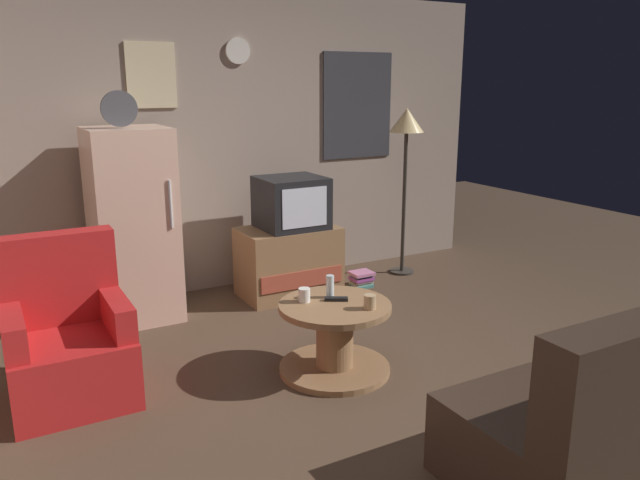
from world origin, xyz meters
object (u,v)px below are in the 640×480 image
(tv_stand, at_px, (289,261))
(armchair, at_px, (68,343))
(remote_control, at_px, (336,299))
(book_stack, at_px, (361,279))
(mug_ceramic_tan, at_px, (370,302))
(couch, at_px, (629,410))
(standing_lamp, at_px, (406,133))
(crt_tv, at_px, (291,203))
(mug_ceramic_white, at_px, (304,295))
(fridge, at_px, (133,225))
(coffee_table, at_px, (335,338))
(wine_glass, at_px, (330,286))

(tv_stand, height_order, armchair, armchair)
(remote_control, relative_size, book_stack, 0.75)
(tv_stand, relative_size, remote_control, 5.60)
(armchair, bearing_deg, mug_ceramic_tan, -21.85)
(couch, bearing_deg, tv_stand, 95.51)
(remote_control, bearing_deg, standing_lamp, 72.51)
(remote_control, bearing_deg, crt_tv, 104.54)
(mug_ceramic_white, bearing_deg, crt_tv, 66.59)
(fridge, distance_m, armchair, 1.35)
(tv_stand, bearing_deg, crt_tv, -1.72)
(crt_tv, height_order, remote_control, crt_tv)
(tv_stand, xyz_separation_m, standing_lamp, (1.26, 0.04, 1.06))
(standing_lamp, relative_size, armchair, 1.66)
(crt_tv, bearing_deg, standing_lamp, 1.86)
(crt_tv, bearing_deg, mug_ceramic_tan, -100.03)
(crt_tv, bearing_deg, fridge, 175.83)
(couch, bearing_deg, armchair, 137.23)
(coffee_table, bearing_deg, standing_lamp, 42.61)
(fridge, relative_size, crt_tv, 3.28)
(standing_lamp, bearing_deg, coffee_table, -137.39)
(mug_ceramic_tan, distance_m, remote_control, 0.25)
(coffee_table, relative_size, mug_ceramic_tan, 8.00)
(mug_ceramic_tan, height_order, armchair, armchair)
(fridge, height_order, armchair, fridge)
(tv_stand, relative_size, book_stack, 4.19)
(fridge, relative_size, mug_ceramic_white, 19.67)
(mug_ceramic_tan, height_order, book_stack, mug_ceramic_tan)
(crt_tv, distance_m, book_stack, 1.00)
(crt_tv, distance_m, remote_control, 1.55)
(coffee_table, height_order, mug_ceramic_white, mug_ceramic_white)
(tv_stand, distance_m, couch, 3.09)
(standing_lamp, distance_m, remote_control, 2.38)
(standing_lamp, bearing_deg, tv_stand, -178.23)
(coffee_table, xyz_separation_m, couch, (0.70, -1.58, 0.08))
(fridge, bearing_deg, crt_tv, -4.17)
(crt_tv, xyz_separation_m, mug_ceramic_tan, (-0.30, -1.68, -0.31))
(coffee_table, distance_m, book_stack, 1.74)
(wine_glass, bearing_deg, armchair, 166.58)
(mug_ceramic_tan, relative_size, remote_control, 0.60)
(book_stack, bearing_deg, fridge, 173.24)
(tv_stand, relative_size, mug_ceramic_tan, 9.33)
(wine_glass, bearing_deg, couch, -68.41)
(fridge, xyz_separation_m, mug_ceramic_tan, (1.02, -1.77, -0.24))
(mug_ceramic_tan, bearing_deg, standing_lamp, 48.39)
(wine_glass, distance_m, book_stack, 1.69)
(mug_ceramic_tan, bearing_deg, tv_stand, 81.03)
(remote_control, bearing_deg, mug_ceramic_white, -173.24)
(mug_ceramic_white, distance_m, couch, 1.92)
(mug_ceramic_tan, xyz_separation_m, armchair, (-1.68, 0.67, -0.17))
(fridge, height_order, mug_ceramic_white, fridge)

